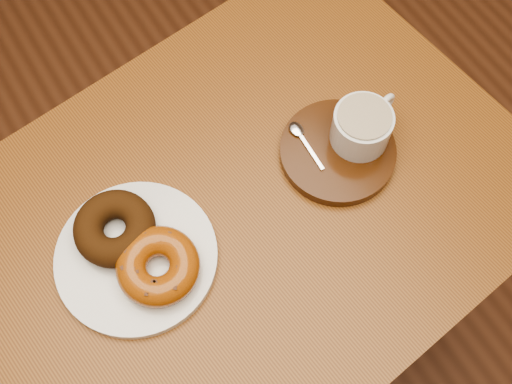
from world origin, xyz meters
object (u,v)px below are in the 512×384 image
saucer (337,152)px  cafe_table (245,236)px  donut_plate (137,257)px  coffee_cup (362,126)px

saucer → cafe_table: bearing=178.8°
donut_plate → coffee_cup: 0.36m
donut_plate → saucer: bearing=-2.1°
cafe_table → saucer: bearing=-8.1°
donut_plate → coffee_cup: coffee_cup is taller
saucer → coffee_cup: 0.05m
cafe_table → coffee_cup: (0.19, -0.00, 0.17)m
donut_plate → saucer: saucer is taller
cafe_table → donut_plate: bearing=170.2°
saucer → donut_plate: bearing=177.9°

